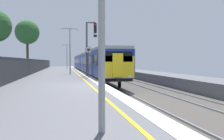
{
  "coord_description": "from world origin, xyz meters",
  "views": [
    {
      "loc": [
        -1.95,
        -14.18,
        1.45
      ],
      "look_at": [
        1.67,
        3.43,
        0.8
      ],
      "focal_mm": 38.11,
      "sensor_mm": 36.0,
      "label": 1
    }
  ],
  "objects_px": {
    "platform_lamp_mid": "(70,47)",
    "background_tree_centre": "(28,33)",
    "speed_limit_sign": "(88,58)",
    "commuter_train_at_platform": "(89,63)",
    "platform_lamp_far": "(67,54)",
    "signal_gantry": "(89,42)"
  },
  "relations": [
    {
      "from": "platform_lamp_far",
      "to": "background_tree_centre",
      "type": "height_order",
      "value": "background_tree_centre"
    },
    {
      "from": "background_tree_centre",
      "to": "platform_lamp_far",
      "type": "bearing_deg",
      "value": 40.42
    },
    {
      "from": "signal_gantry",
      "to": "platform_lamp_far",
      "type": "height_order",
      "value": "signal_gantry"
    },
    {
      "from": "platform_lamp_mid",
      "to": "background_tree_centre",
      "type": "xyz_separation_m",
      "value": [
        -6.96,
        17.06,
        3.38
      ]
    },
    {
      "from": "platform_lamp_far",
      "to": "background_tree_centre",
      "type": "xyz_separation_m",
      "value": [
        -6.96,
        -5.93,
        3.54
      ]
    },
    {
      "from": "speed_limit_sign",
      "to": "signal_gantry",
      "type": "bearing_deg",
      "value": 82.03
    },
    {
      "from": "platform_lamp_far",
      "to": "platform_lamp_mid",
      "type": "bearing_deg",
      "value": -90.0
    },
    {
      "from": "platform_lamp_mid",
      "to": "platform_lamp_far",
      "type": "distance_m",
      "value": 22.99
    },
    {
      "from": "speed_limit_sign",
      "to": "platform_lamp_mid",
      "type": "height_order",
      "value": "platform_lamp_mid"
    },
    {
      "from": "platform_lamp_mid",
      "to": "background_tree_centre",
      "type": "distance_m",
      "value": 18.73
    },
    {
      "from": "commuter_train_at_platform",
      "to": "platform_lamp_far",
      "type": "bearing_deg",
      "value": 104.47
    },
    {
      "from": "commuter_train_at_platform",
      "to": "background_tree_centre",
      "type": "bearing_deg",
      "value": 146.44
    },
    {
      "from": "commuter_train_at_platform",
      "to": "platform_lamp_far",
      "type": "distance_m",
      "value": 13.25
    },
    {
      "from": "signal_gantry",
      "to": "speed_limit_sign",
      "type": "xyz_separation_m",
      "value": [
        -0.36,
        -2.57,
        -1.57
      ]
    },
    {
      "from": "speed_limit_sign",
      "to": "platform_lamp_mid",
      "type": "relative_size",
      "value": 0.53
    },
    {
      "from": "speed_limit_sign",
      "to": "platform_lamp_far",
      "type": "relative_size",
      "value": 0.56
    },
    {
      "from": "signal_gantry",
      "to": "speed_limit_sign",
      "type": "relative_size",
      "value": 1.93
    },
    {
      "from": "background_tree_centre",
      "to": "speed_limit_sign",
      "type": "bearing_deg",
      "value": -70.46
    },
    {
      "from": "commuter_train_at_platform",
      "to": "platform_lamp_far",
      "type": "xyz_separation_m",
      "value": [
        -3.28,
        12.72,
        1.72
      ]
    },
    {
      "from": "speed_limit_sign",
      "to": "platform_lamp_far",
      "type": "xyz_separation_m",
      "value": [
        -1.44,
        29.58,
        1.22
      ]
    },
    {
      "from": "signal_gantry",
      "to": "background_tree_centre",
      "type": "xyz_separation_m",
      "value": [
        -8.75,
        21.09,
        3.18
      ]
    },
    {
      "from": "speed_limit_sign",
      "to": "commuter_train_at_platform",
      "type": "bearing_deg",
      "value": 83.75
    }
  ]
}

